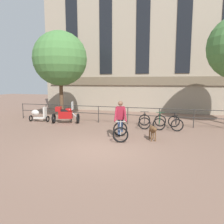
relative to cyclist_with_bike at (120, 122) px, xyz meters
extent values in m
plane|color=#7A5B4C|center=(-0.39, -1.84, -0.76)|extent=(60.00, 60.00, 0.00)
cylinder|color=#2D2B28|center=(-7.89, 3.36, -0.24)|extent=(0.05, 0.05, 1.05)
cylinder|color=#2D2B28|center=(-6.02, 3.36, -0.24)|extent=(0.05, 0.05, 1.05)
cylinder|color=#2D2B28|center=(-4.14, 3.36, -0.24)|extent=(0.05, 0.05, 1.05)
cylinder|color=#2D2B28|center=(-2.27, 3.36, -0.24)|extent=(0.05, 0.05, 1.05)
cylinder|color=#2D2B28|center=(-0.39, 3.36, -0.24)|extent=(0.05, 0.05, 1.05)
cylinder|color=#2D2B28|center=(1.48, 3.36, -0.24)|extent=(0.05, 0.05, 1.05)
cylinder|color=#2D2B28|center=(3.36, 3.36, -0.24)|extent=(0.05, 0.05, 1.05)
cylinder|color=#2D2B28|center=(-0.39, 3.36, 0.26)|extent=(15.00, 0.04, 0.04)
cylinder|color=#2D2B28|center=(-0.39, 3.36, -0.19)|extent=(15.00, 0.04, 0.04)
cube|color=gray|center=(-0.39, 9.16, 5.17)|extent=(18.00, 0.60, 11.87)
cube|color=brown|center=(-0.39, 8.80, 1.84)|extent=(17.10, 0.12, 0.70)
cube|color=black|center=(-6.69, 8.83, 5.76)|extent=(1.10, 0.06, 6.65)
cube|color=black|center=(-3.54, 8.83, 5.76)|extent=(1.10, 0.06, 6.65)
cube|color=black|center=(-0.39, 8.83, 5.76)|extent=(1.10, 0.06, 6.65)
cube|color=black|center=(2.76, 8.83, 5.76)|extent=(1.10, 0.06, 6.65)
torus|color=black|center=(0.18, -0.66, -0.42)|extent=(0.68, 0.24, 0.68)
torus|color=black|center=(-0.11, 0.40, -0.42)|extent=(0.68, 0.24, 0.68)
cylinder|color=#9E998E|center=(0.07, -0.25, -0.19)|extent=(0.16, 0.48, 0.60)
cylinder|color=#9E998E|center=(-0.02, 0.07, -0.22)|extent=(0.09, 0.23, 0.52)
cylinder|color=#9E998E|center=(0.04, -0.15, 0.07)|extent=(0.20, 0.65, 0.10)
cylinder|color=#9E998E|center=(-0.05, 0.19, -0.45)|extent=(0.14, 0.44, 0.08)
cylinder|color=#9E998E|center=(-0.07, 0.28, -0.19)|extent=(0.09, 0.26, 0.47)
cylinder|color=#9E998E|center=(0.15, -0.57, -0.16)|extent=(0.09, 0.22, 0.54)
cylinder|color=#9E998E|center=(0.13, -0.47, 0.10)|extent=(0.47, 0.15, 0.03)
cube|color=black|center=(-0.04, 0.17, 0.06)|extent=(0.18, 0.26, 0.05)
cube|color=maroon|center=(-0.04, 0.17, 0.39)|extent=(0.40, 0.30, 0.60)
sphere|color=brown|center=(-0.04, 0.17, 0.83)|extent=(0.22, 0.22, 0.22)
cylinder|color=maroon|center=(-0.16, -0.21, 0.37)|extent=(0.20, 0.72, 0.60)
cylinder|color=maroon|center=(0.24, -0.10, 0.37)|extent=(0.32, 0.70, 0.60)
cylinder|color=navy|center=(-0.09, 0.05, -0.25)|extent=(0.21, 0.32, 0.69)
cylinder|color=navy|center=(0.05, 0.09, -0.19)|extent=(0.16, 0.32, 0.58)
ellipsoid|color=brown|center=(1.43, 0.13, -0.28)|extent=(0.44, 0.65, 0.31)
cylinder|color=brown|center=(1.51, -0.10, -0.25)|extent=(0.21, 0.21, 0.18)
sphere|color=brown|center=(1.56, -0.25, -0.19)|extent=(0.18, 0.18, 0.18)
cone|color=brown|center=(1.59, -0.33, -0.21)|extent=(0.13, 0.14, 0.10)
cylinder|color=brown|center=(1.31, 0.47, -0.21)|extent=(0.12, 0.20, 0.11)
cylinder|color=brown|center=(1.41, -0.08, -0.55)|extent=(0.06, 0.06, 0.43)
cylinder|color=brown|center=(1.57, -0.03, -0.55)|extent=(0.06, 0.06, 0.43)
cylinder|color=brown|center=(1.29, 0.28, -0.55)|extent=(0.06, 0.06, 0.43)
cylinder|color=brown|center=(1.45, 0.33, -0.55)|extent=(0.06, 0.06, 0.43)
torus|color=black|center=(-3.38, 2.73, -0.45)|extent=(0.27, 0.63, 0.62)
torus|color=black|center=(-4.84, 2.34, -0.45)|extent=(0.27, 0.63, 0.62)
cube|color=maroon|center=(-4.11, 2.54, -0.23)|extent=(0.91, 0.60, 0.44)
ellipsoid|color=maroon|center=(-3.93, 2.58, 0.07)|extent=(0.55, 0.43, 0.24)
cube|color=black|center=(-4.21, 2.51, 0.04)|extent=(0.62, 0.43, 0.10)
cylinder|color=#B2B2B7|center=(-3.57, 2.68, -0.27)|extent=(0.42, 0.17, 0.41)
cube|color=silver|center=(-3.69, 2.65, 0.34)|extent=(0.14, 0.43, 0.50)
cube|color=maroon|center=(-4.54, 2.43, 0.13)|extent=(0.40, 0.43, 0.28)
torus|color=black|center=(0.64, 3.23, -0.43)|extent=(0.66, 0.15, 0.66)
torus|color=black|center=(0.79, 2.19, -0.43)|extent=(0.66, 0.15, 0.66)
cylinder|color=black|center=(0.70, 2.82, -0.20)|extent=(0.10, 0.47, 0.58)
cylinder|color=black|center=(0.74, 2.51, -0.24)|extent=(0.06, 0.22, 0.51)
cylinder|color=black|center=(0.71, 2.73, 0.05)|extent=(0.12, 0.63, 0.10)
cylinder|color=black|center=(0.76, 2.40, -0.46)|extent=(0.08, 0.42, 0.07)
cylinder|color=black|center=(0.77, 2.30, -0.21)|extent=(0.06, 0.25, 0.46)
cylinder|color=black|center=(0.65, 3.14, -0.18)|extent=(0.05, 0.21, 0.52)
cylinder|color=black|center=(0.67, 3.04, 0.08)|extent=(0.48, 0.09, 0.03)
cube|color=black|center=(0.75, 2.42, 0.03)|extent=(0.15, 0.25, 0.05)
torus|color=black|center=(1.54, 3.24, -0.43)|extent=(0.66, 0.07, 0.66)
torus|color=black|center=(1.56, 2.19, -0.43)|extent=(0.66, 0.07, 0.66)
cylinder|color=#194C2D|center=(1.55, 2.83, -0.20)|extent=(0.04, 0.47, 0.58)
cylinder|color=#194C2D|center=(1.55, 2.51, -0.24)|extent=(0.04, 0.22, 0.51)
cylinder|color=#194C2D|center=(1.55, 2.73, 0.05)|extent=(0.04, 0.63, 0.10)
cylinder|color=#194C2D|center=(1.56, 2.40, -0.46)|extent=(0.03, 0.42, 0.07)
cylinder|color=#194C2D|center=(1.56, 2.30, -0.21)|extent=(0.03, 0.25, 0.46)
cylinder|color=#194C2D|center=(1.55, 3.14, -0.18)|extent=(0.03, 0.21, 0.52)
cylinder|color=#194C2D|center=(1.55, 3.05, 0.08)|extent=(0.48, 0.04, 0.03)
cube|color=black|center=(1.56, 2.42, 0.03)|extent=(0.12, 0.24, 0.05)
torus|color=black|center=(2.30, 3.23, -0.43)|extent=(0.66, 0.17, 0.66)
torus|color=black|center=(2.48, 2.19, -0.43)|extent=(0.66, 0.17, 0.66)
cylinder|color=black|center=(2.37, 2.82, -0.20)|extent=(0.11, 0.47, 0.58)
cylinder|color=black|center=(2.42, 2.51, -0.24)|extent=(0.07, 0.22, 0.51)
cylinder|color=black|center=(2.39, 2.73, 0.05)|extent=(0.14, 0.63, 0.10)
cylinder|color=black|center=(2.44, 2.40, -0.46)|extent=(0.09, 0.42, 0.07)
cylinder|color=black|center=(2.46, 2.31, -0.21)|extent=(0.06, 0.25, 0.46)
cylinder|color=black|center=(2.32, 3.14, -0.18)|extent=(0.06, 0.21, 0.52)
cylinder|color=black|center=(2.34, 3.04, 0.08)|extent=(0.48, 0.11, 0.03)
cube|color=black|center=(2.44, 2.42, 0.03)|extent=(0.16, 0.26, 0.05)
torus|color=black|center=(-5.43, 2.61, -0.56)|extent=(0.11, 0.40, 0.40)
torus|color=black|center=(-6.63, 2.52, -0.56)|extent=(0.11, 0.40, 0.40)
cube|color=beige|center=(-6.03, 2.56, -0.52)|extent=(0.69, 0.33, 0.08)
cube|color=beige|center=(-5.61, 2.59, -0.16)|extent=(0.12, 0.33, 0.72)
ellipsoid|color=beige|center=(-6.30, 2.54, -0.18)|extent=(0.54, 0.34, 0.36)
cylinder|color=brown|center=(-5.43, 4.41, 0.79)|extent=(0.26, 0.26, 3.11)
sphere|color=#477A3D|center=(-5.43, 4.41, 3.37)|extent=(3.72, 3.72, 3.72)
camera|label=1|loc=(2.37, -9.38, 1.82)|focal=35.00mm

